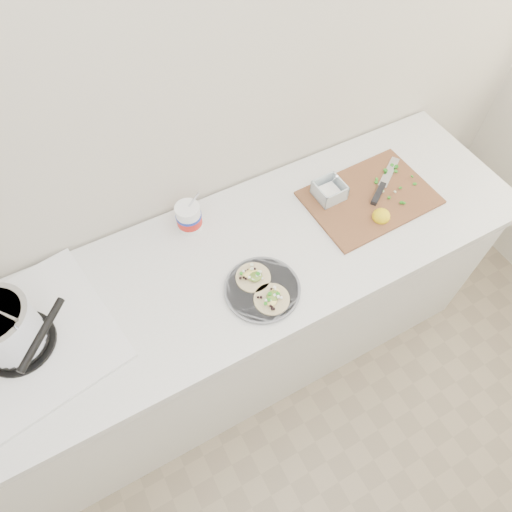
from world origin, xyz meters
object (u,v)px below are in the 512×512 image
cutboard (366,194)px  stove (10,334)px  taco_plate (262,288)px  tub (189,215)px

cutboard → stove: bearing=177.8°
taco_plate → tub: tub is taller
tub → cutboard: size_ratio=0.43×
stove → tub: stove is taller
taco_plate → cutboard: (0.56, 0.17, 0.00)m
stove → tub: (0.67, 0.18, -0.02)m
taco_plate → tub: (-0.10, 0.37, 0.05)m
stove → tub: bearing=6.2°
stove → taco_plate: (0.77, -0.19, -0.07)m
stove → tub: 0.69m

